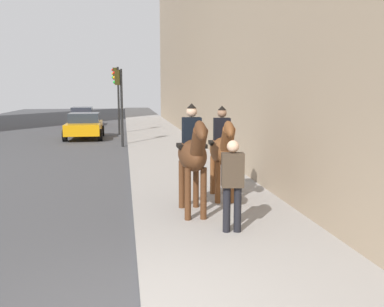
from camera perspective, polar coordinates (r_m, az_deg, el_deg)
The scene contains 7 objects.
mounted_horse_near at distance 8.75m, azimuth 0.09°, elevation 0.03°, with size 2.15×0.60×2.32m.
mounted_horse_far at distance 10.06m, azimuth 4.12°, elevation 0.62°, with size 2.15×0.68×2.22m.
pedestrian_greeting at distance 7.74m, azimuth 5.46°, elevation -3.55°, with size 0.31×0.43×1.70m.
car_near_lane at distance 24.63m, azimuth -14.26°, elevation 3.66°, with size 3.81×2.08×1.44m.
car_mid_lane at distance 33.73m, azimuth -14.48°, elevation 4.92°, with size 4.17×1.97×1.44m.
traffic_light_near_curb at distance 20.61m, azimuth -9.71°, elevation 7.77°, with size 0.20×0.44×3.70m.
traffic_light_far_curb at distance 26.23m, azimuth -10.05°, elevation 8.41°, with size 0.20×0.44×4.09m.
Camera 1 is at (-4.63, 0.15, 2.70)m, focal length 39.72 mm.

